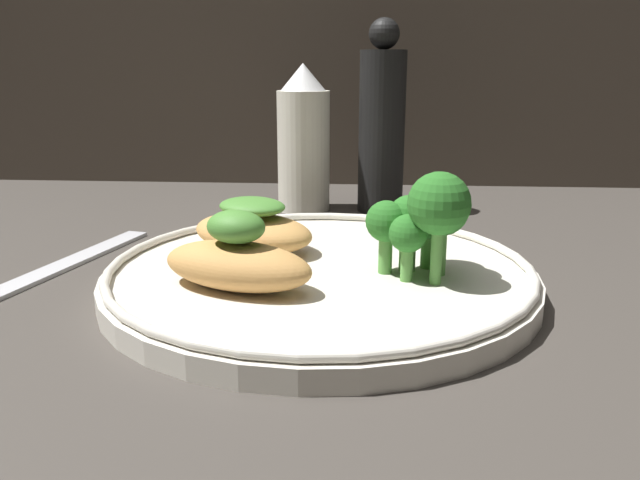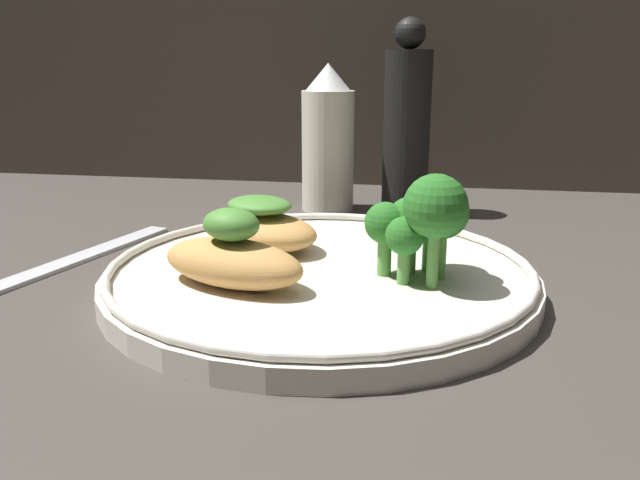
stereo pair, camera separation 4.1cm
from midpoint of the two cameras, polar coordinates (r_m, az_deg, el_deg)
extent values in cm
cube|color=#3D3833|center=(42.29, 2.79, -5.13)|extent=(180.00, 180.00, 1.00)
cylinder|color=silver|center=(41.87, 2.81, -3.60)|extent=(28.61, 28.61, 1.40)
torus|color=silver|center=(41.55, 2.83, -2.30)|extent=(28.01, 28.01, 0.60)
ellipsoid|color=tan|center=(38.27, -4.97, -2.14)|extent=(10.63, 7.42, 2.88)
ellipsoid|color=#478433|center=(37.59, -5.05, 1.39)|extent=(4.38, 3.91, 1.99)
ellipsoid|color=tan|center=(45.94, -2.96, 0.82)|extent=(11.06, 9.38, 2.66)
ellipsoid|color=#478433|center=(45.48, -3.00, 3.19)|extent=(6.31, 5.82, 1.23)
cylinder|color=#569942|center=(40.40, 13.78, -1.37)|extent=(0.81, 0.81, 3.17)
sphere|color=#286B23|center=(39.70, 14.04, 2.45)|extent=(3.38, 3.38, 3.38)
cylinder|color=#569942|center=(41.83, 12.82, -1.15)|extent=(1.00, 1.00, 2.56)
sphere|color=#286B23|center=(41.18, 13.03, 2.20)|extent=(3.53, 3.53, 3.53)
cylinder|color=#569942|center=(41.11, 10.87, -1.13)|extent=(1.09, 1.09, 2.85)
sphere|color=#286B23|center=(40.50, 11.04, 2.05)|extent=(2.64, 2.64, 2.64)
cylinder|color=#569942|center=(40.49, 8.81, -1.51)|extent=(0.90, 0.90, 2.54)
sphere|color=#286B23|center=(39.90, 8.94, 1.52)|extent=(2.68, 2.68, 2.68)
cylinder|color=#569942|center=(39.16, 10.65, -2.43)|extent=(0.79, 0.79, 2.25)
sphere|color=#286B23|center=(38.60, 10.79, 0.35)|extent=(2.40, 2.40, 2.40)
cylinder|color=#569942|center=(38.56, 13.31, -1.69)|extent=(0.72, 0.72, 3.77)
sphere|color=#286B23|center=(37.73, 13.62, 3.00)|extent=(3.85, 3.85, 3.85)
cylinder|color=silver|center=(63.94, 2.59, 8.08)|extent=(5.30, 5.30, 12.04)
cone|color=white|center=(63.37, 2.67, 14.68)|extent=(4.50, 4.50, 2.65)
cylinder|color=black|center=(63.19, 9.79, 9.55)|extent=(4.59, 4.59, 15.90)
sphere|color=black|center=(62.90, 10.21, 18.12)|extent=(2.98, 2.98, 2.98)
cube|color=silver|center=(51.30, -18.43, -1.21)|extent=(6.09, 17.81, 0.60)
camera|label=1|loc=(0.02, -87.14, 0.81)|focal=35.00mm
camera|label=2|loc=(0.02, 92.86, -0.81)|focal=35.00mm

